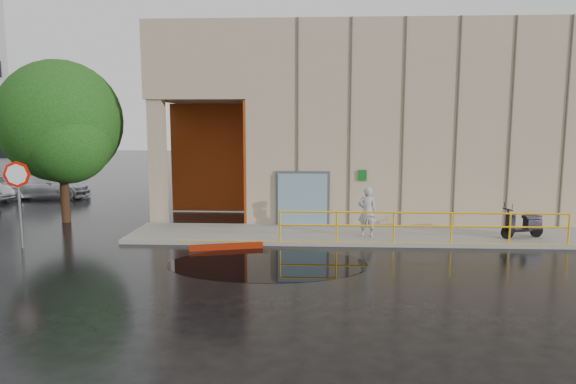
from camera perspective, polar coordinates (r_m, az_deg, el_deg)
name	(u,v)px	position (r m, az deg, el deg)	size (l,w,h in m)	color
ground	(291,272)	(14.39, 0.32, -8.92)	(120.00, 120.00, 0.00)	black
sidewalk	(407,236)	(19.02, 13.08, -4.73)	(20.00, 3.00, 0.15)	gray
building	(408,120)	(25.16, 13.23, 7.76)	(20.00, 10.17, 8.00)	tan
guardrail	(423,227)	(17.65, 14.72, -3.76)	(9.56, 0.06, 1.03)	yellow
person	(367,212)	(18.06, 8.79, -2.19)	(0.64, 0.42, 1.76)	#ABAAAF
scooter	(524,217)	(19.46, 24.70, -2.58)	(1.66, 0.95, 1.26)	black
stop_sign	(18,186)	(18.82, -27.83, 0.60)	(0.87, 0.14, 2.89)	slate
red_curb	(226,246)	(17.00, -6.87, -6.03)	(2.40, 0.18, 0.18)	maroon
puddle	(268,264)	(15.18, -2.28, -8.01)	(5.88, 3.62, 0.01)	black
car_c	(45,186)	(30.87, -25.40, 0.62)	(1.91, 4.69, 1.36)	silver
tree_near	(62,126)	(22.70, -23.79, 6.72)	(4.91, 4.91, 6.62)	black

